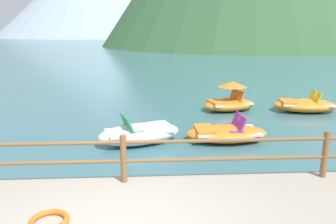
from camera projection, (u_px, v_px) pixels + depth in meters
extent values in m
plane|color=#3D6B75|center=(145.00, 53.00, 43.71)|extent=(200.00, 200.00, 0.00)
cylinder|color=brown|center=(124.00, 159.00, 6.31)|extent=(0.12, 0.12, 0.95)
cylinder|color=brown|center=(325.00, 154.00, 6.52)|extent=(0.12, 0.12, 0.95)
cylinder|color=brown|center=(123.00, 142.00, 6.22)|extent=(23.80, 0.07, 0.07)
cylinder|color=brown|center=(124.00, 161.00, 6.32)|extent=(23.80, 0.07, 0.07)
torus|color=orange|center=(49.00, 221.00, 5.04)|extent=(0.61, 0.61, 0.09)
ellipsoid|color=orange|center=(226.00, 133.00, 9.90)|extent=(2.47, 1.35, 0.45)
cube|color=silver|center=(227.00, 131.00, 9.88)|extent=(1.93, 1.11, 0.06)
cube|color=purple|center=(230.00, 126.00, 10.13)|extent=(0.41, 0.41, 0.08)
cube|color=purple|center=(237.00, 119.00, 10.09)|extent=(0.22, 0.40, 0.43)
cube|color=purple|center=(235.00, 131.00, 9.63)|extent=(0.41, 0.41, 0.08)
cube|color=purple|center=(242.00, 124.00, 9.59)|extent=(0.22, 0.40, 0.43)
cube|color=orange|center=(205.00, 130.00, 9.81)|extent=(0.56, 0.92, 0.12)
ellipsoid|color=orange|center=(305.00, 106.00, 13.32)|extent=(2.66, 1.55, 0.50)
cube|color=silver|center=(305.00, 103.00, 13.30)|extent=(2.08, 1.26, 0.06)
cube|color=yellow|center=(308.00, 101.00, 13.52)|extent=(0.44, 0.44, 0.08)
cube|color=yellow|center=(313.00, 95.00, 13.45)|extent=(0.25, 0.42, 0.43)
cube|color=yellow|center=(313.00, 103.00, 13.03)|extent=(0.44, 0.44, 0.08)
cube|color=yellow|center=(318.00, 98.00, 12.96)|extent=(0.25, 0.42, 0.43)
cube|color=orange|center=(288.00, 102.00, 13.32)|extent=(0.65, 0.94, 0.12)
ellipsoid|color=white|center=(139.00, 134.00, 9.64)|extent=(2.68, 1.85, 0.59)
cube|color=silver|center=(139.00, 131.00, 9.61)|extent=(2.10, 1.49, 0.06)
cube|color=#339956|center=(135.00, 131.00, 9.32)|extent=(0.51, 0.51, 0.08)
cube|color=#339956|center=(129.00, 124.00, 9.20)|extent=(0.32, 0.44, 0.43)
cube|color=#339956|center=(131.00, 127.00, 9.73)|extent=(0.51, 0.51, 0.08)
cube|color=#339956|center=(125.00, 120.00, 9.61)|extent=(0.32, 0.44, 0.43)
cube|color=white|center=(161.00, 126.00, 9.84)|extent=(0.76, 0.92, 0.12)
ellipsoid|color=orange|center=(229.00, 105.00, 13.52)|extent=(2.42, 1.75, 0.47)
cube|color=silver|center=(229.00, 103.00, 13.50)|extent=(1.90, 1.42, 0.06)
cube|color=orange|center=(230.00, 100.00, 13.76)|extent=(0.49, 0.49, 0.08)
cube|color=orange|center=(234.00, 94.00, 13.76)|extent=(0.30, 0.44, 0.43)
cube|color=orange|center=(236.00, 102.00, 13.30)|extent=(0.49, 0.49, 0.08)
cube|color=orange|center=(240.00, 97.00, 13.30)|extent=(0.30, 0.44, 0.43)
cube|color=orange|center=(216.00, 102.00, 13.30)|extent=(0.69, 0.96, 0.12)
cone|color=orange|center=(233.00, 84.00, 13.34)|extent=(1.43, 1.43, 0.22)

